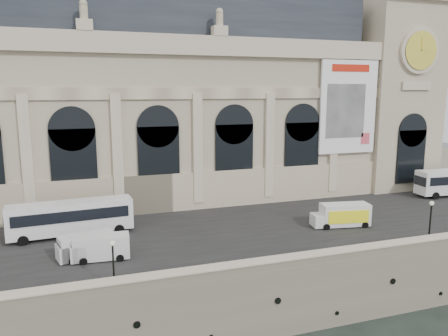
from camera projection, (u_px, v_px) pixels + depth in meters
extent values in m
cube|color=gray|center=(170.00, 207.00, 69.54)|extent=(160.00, 70.00, 6.00)
cube|color=#2D2D2D|center=(208.00, 228.00, 49.44)|extent=(160.00, 24.00, 0.06)
cube|color=gray|center=(254.00, 269.00, 36.87)|extent=(160.00, 1.20, 1.10)
cube|color=beige|center=(254.00, 262.00, 36.76)|extent=(160.00, 1.40, 0.12)
cube|color=#B7A78D|center=(132.00, 122.00, 61.42)|extent=(68.00, 18.00, 22.00)
cube|color=beige|center=(144.00, 195.00, 54.41)|extent=(68.60, 0.40, 5.00)
cube|color=beige|center=(139.00, 43.00, 51.03)|extent=(69.00, 0.80, 2.40)
cube|color=beige|center=(140.00, 93.00, 52.19)|extent=(68.00, 0.30, 1.40)
cube|color=#293037|center=(128.00, 18.00, 58.94)|extent=(64.00, 15.00, 6.00)
cube|color=beige|center=(27.00, 157.00, 49.21)|extent=(1.20, 0.50, 14.00)
cube|color=black|center=(74.00, 167.00, 51.13)|extent=(5.20, 0.25, 9.00)
cylinder|color=black|center=(72.00, 129.00, 50.33)|extent=(5.20, 0.25, 5.20)
cube|color=beige|center=(117.00, 153.00, 52.39)|extent=(1.20, 0.50, 14.00)
cube|color=black|center=(159.00, 163.00, 54.31)|extent=(5.20, 0.25, 9.00)
cylinder|color=black|center=(158.00, 126.00, 53.51)|extent=(5.20, 0.25, 5.20)
cube|color=beige|center=(198.00, 149.00, 55.57)|extent=(1.20, 0.50, 14.00)
cube|color=black|center=(234.00, 159.00, 57.49)|extent=(5.20, 0.25, 9.00)
cylinder|color=black|center=(234.00, 124.00, 56.69)|extent=(5.20, 0.25, 5.20)
cube|color=beige|center=(269.00, 146.00, 58.74)|extent=(1.20, 0.50, 14.00)
cube|color=black|center=(302.00, 155.00, 60.67)|extent=(5.20, 0.25, 9.00)
cylinder|color=black|center=(303.00, 123.00, 59.87)|extent=(5.20, 0.25, 5.20)
cube|color=beige|center=(334.00, 143.00, 61.92)|extent=(1.20, 0.50, 14.00)
cube|color=white|center=(348.00, 107.00, 61.49)|extent=(9.00, 0.35, 13.00)
cube|color=red|center=(351.00, 68.00, 60.34)|extent=(6.00, 0.06, 1.00)
cube|color=gray|center=(346.00, 111.00, 61.23)|extent=(6.20, 0.06, 7.50)
cube|color=#D04959|center=(365.00, 138.00, 63.05)|extent=(1.40, 0.06, 1.60)
cube|color=#B7A78D|center=(383.00, 92.00, 70.64)|extent=(12.00, 14.00, 30.00)
cylinder|color=beige|center=(420.00, 51.00, 62.82)|extent=(6.60, 0.50, 6.60)
cylinder|color=black|center=(421.00, 50.00, 62.54)|extent=(5.40, 0.15, 5.40)
cylinder|color=yellow|center=(421.00, 50.00, 62.48)|extent=(5.50, 0.06, 5.50)
cube|color=yellow|center=(422.00, 44.00, 62.24)|extent=(0.14, 0.05, 2.00)
cube|color=yellow|center=(425.00, 50.00, 62.59)|extent=(1.40, 0.05, 0.14)
cube|color=black|center=(411.00, 157.00, 65.66)|extent=(5.00, 0.25, 8.00)
cube|color=silver|center=(71.00, 217.00, 46.39)|extent=(12.84, 3.49, 3.28)
cube|color=black|center=(4.00, 221.00, 43.91)|extent=(0.24, 2.43, 1.27)
cube|color=black|center=(72.00, 216.00, 45.08)|extent=(11.61, 0.86, 1.16)
cube|color=black|center=(70.00, 210.00, 47.55)|extent=(11.61, 0.86, 1.16)
cylinder|color=black|center=(23.00, 241.00, 43.66)|extent=(1.08, 0.39, 1.06)
cylinder|color=black|center=(24.00, 233.00, 46.06)|extent=(1.08, 0.39, 1.06)
cylinder|color=black|center=(119.00, 229.00, 47.27)|extent=(1.08, 0.39, 1.06)
cylinder|color=black|center=(115.00, 223.00, 49.67)|extent=(1.08, 0.39, 1.06)
cube|color=black|center=(420.00, 181.00, 62.65)|extent=(0.31, 2.52, 1.32)
cylinder|color=black|center=(436.00, 196.00, 62.08)|extent=(1.12, 0.43, 1.10)
cylinder|color=black|center=(423.00, 192.00, 64.70)|extent=(1.12, 0.43, 1.10)
cube|color=silver|center=(87.00, 245.00, 40.47)|extent=(5.20, 3.01, 2.08)
cube|color=silver|center=(65.00, 253.00, 39.48)|extent=(1.78, 2.17, 1.45)
cube|color=black|center=(59.00, 249.00, 39.13)|extent=(0.45, 1.60, 0.72)
cylinder|color=black|center=(73.00, 261.00, 39.00)|extent=(0.72, 0.38, 0.69)
cylinder|color=black|center=(67.00, 254.00, 40.58)|extent=(0.72, 0.38, 0.69)
cylinder|color=black|center=(107.00, 254.00, 40.66)|extent=(0.72, 0.38, 0.69)
cylinder|color=black|center=(101.00, 248.00, 42.24)|extent=(0.72, 0.38, 0.69)
cube|color=silver|center=(102.00, 247.00, 40.02)|extent=(5.11, 2.31, 2.12)
cube|color=silver|center=(79.00, 252.00, 39.59)|extent=(1.54, 2.04, 1.47)
cube|color=black|center=(73.00, 247.00, 39.37)|extent=(0.19, 1.66, 0.74)
cylinder|color=black|center=(83.00, 262.00, 38.87)|extent=(0.72, 0.28, 0.70)
cylinder|color=black|center=(85.00, 254.00, 40.71)|extent=(0.72, 0.28, 0.70)
cylinder|color=black|center=(120.00, 258.00, 39.65)|extent=(0.72, 0.28, 0.70)
cylinder|color=black|center=(120.00, 251.00, 41.49)|extent=(0.72, 0.28, 0.70)
cube|color=silver|center=(345.00, 214.00, 49.80)|extent=(5.78, 3.02, 2.47)
cube|color=#FCF31C|center=(349.00, 217.00, 48.75)|extent=(4.70, 0.88, 1.47)
cube|color=red|center=(349.00, 217.00, 48.75)|extent=(2.71, 0.51, 0.55)
cube|color=silver|center=(319.00, 220.00, 49.42)|extent=(1.79, 2.24, 1.37)
cylinder|color=black|center=(327.00, 227.00, 48.57)|extent=(0.77, 0.38, 0.73)
cylinder|color=black|center=(320.00, 222.00, 50.62)|extent=(0.77, 0.38, 0.73)
cylinder|color=black|center=(365.00, 225.00, 49.28)|extent=(0.77, 0.38, 0.73)
cylinder|color=black|center=(357.00, 220.00, 51.32)|extent=(0.77, 0.38, 0.73)
cylinder|color=black|center=(114.00, 286.00, 34.34)|extent=(0.40, 0.40, 0.37)
cylinder|color=black|center=(113.00, 267.00, 34.05)|extent=(0.15, 0.15, 3.66)
sphere|color=beige|center=(112.00, 243.00, 33.71)|extent=(0.40, 0.40, 0.40)
cylinder|color=black|center=(428.00, 241.00, 44.56)|extent=(0.45, 0.45, 0.41)
cylinder|color=black|center=(430.00, 224.00, 44.24)|extent=(0.16, 0.16, 4.09)
sphere|color=beige|center=(432.00, 203.00, 43.86)|extent=(0.45, 0.45, 0.45)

